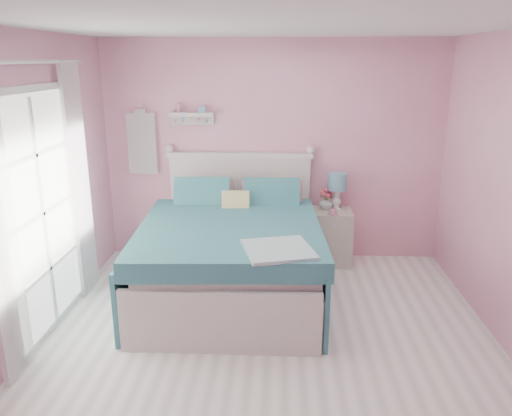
# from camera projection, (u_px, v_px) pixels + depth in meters

# --- Properties ---
(floor) EXTENTS (4.50, 4.50, 0.00)m
(floor) POSITION_uv_depth(u_px,v_px,m) (267.00, 355.00, 4.14)
(floor) COLOR silver
(floor) RESTS_ON ground
(room_shell) EXTENTS (4.50, 4.50, 4.50)m
(room_shell) POSITION_uv_depth(u_px,v_px,m) (269.00, 168.00, 3.69)
(room_shell) COLOR pink
(room_shell) RESTS_ON floor
(bed) EXTENTS (1.84, 2.28, 1.30)m
(bed) POSITION_uv_depth(u_px,v_px,m) (232.00, 256.00, 5.12)
(bed) COLOR silver
(bed) RESTS_ON floor
(nightstand) EXTENTS (0.45, 0.45, 0.66)m
(nightstand) POSITION_uv_depth(u_px,v_px,m) (331.00, 237.00, 5.94)
(nightstand) COLOR beige
(nightstand) RESTS_ON floor
(table_lamp) EXTENTS (0.22, 0.22, 0.44)m
(table_lamp) POSITION_uv_depth(u_px,v_px,m) (337.00, 184.00, 5.79)
(table_lamp) COLOR white
(table_lamp) RESTS_ON nightstand
(vase) EXTENTS (0.17, 0.17, 0.16)m
(vase) POSITION_uv_depth(u_px,v_px,m) (326.00, 203.00, 5.87)
(vase) COLOR silver
(vase) RESTS_ON nightstand
(teacup) EXTENTS (0.12, 0.12, 0.07)m
(teacup) POSITION_uv_depth(u_px,v_px,m) (333.00, 212.00, 5.68)
(teacup) COLOR pink
(teacup) RESTS_ON nightstand
(roses) EXTENTS (0.14, 0.11, 0.12)m
(roses) POSITION_uv_depth(u_px,v_px,m) (326.00, 193.00, 5.83)
(roses) COLOR #CE4658
(roses) RESTS_ON vase
(wall_shelf) EXTENTS (0.50, 0.15, 0.25)m
(wall_shelf) POSITION_uv_depth(u_px,v_px,m) (192.00, 115.00, 5.79)
(wall_shelf) COLOR silver
(wall_shelf) RESTS_ON room_shell
(hanging_dress) EXTENTS (0.34, 0.03, 0.72)m
(hanging_dress) POSITION_uv_depth(u_px,v_px,m) (142.00, 144.00, 5.90)
(hanging_dress) COLOR white
(hanging_dress) RESTS_ON room_shell
(french_door) EXTENTS (0.04, 1.32, 2.16)m
(french_door) POSITION_uv_depth(u_px,v_px,m) (42.00, 214.00, 4.31)
(french_door) COLOR silver
(french_door) RESTS_ON floor
(curtain_far) EXTENTS (0.04, 0.40, 2.32)m
(curtain_far) POSITION_uv_depth(u_px,v_px,m) (79.00, 182.00, 4.99)
(curtain_far) COLOR white
(curtain_far) RESTS_ON floor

